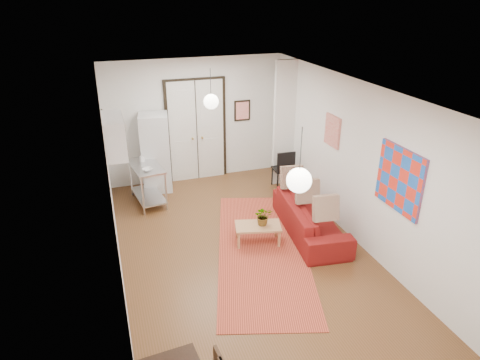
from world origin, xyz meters
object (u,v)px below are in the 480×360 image
object	(u,v)px
sofa	(310,218)
kitchen_counter	(147,179)
black_side_chair	(281,164)
fridge	(156,153)
coffee_table	(258,228)

from	to	relation	value
sofa	kitchen_counter	world-z (taller)	kitchen_counter
kitchen_counter	black_side_chair	world-z (taller)	black_side_chair
fridge	black_side_chair	xyz separation A→B (m)	(2.78, -0.74, -0.34)
coffee_table	sofa	bearing A→B (deg)	1.18
sofa	coffee_table	xyz separation A→B (m)	(-1.07, -0.02, -0.01)
sofa	fridge	xyz separation A→B (m)	(-2.45, 2.90, 0.57)
sofa	fridge	world-z (taller)	fridge
sofa	black_side_chair	xyz separation A→B (m)	(0.32, 2.16, 0.23)
kitchen_counter	black_side_chair	xyz separation A→B (m)	(3.08, -0.11, -0.01)
sofa	fridge	bearing A→B (deg)	47.19
black_side_chair	kitchen_counter	bearing A→B (deg)	0.73
kitchen_counter	fridge	bearing A→B (deg)	56.60
kitchen_counter	black_side_chair	bearing A→B (deg)	-9.97
coffee_table	fridge	xyz separation A→B (m)	(-1.38, 2.92, 0.58)
coffee_table	kitchen_counter	world-z (taller)	kitchen_counter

